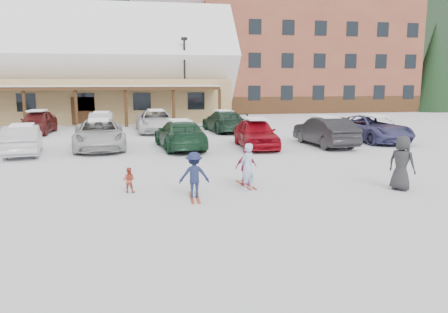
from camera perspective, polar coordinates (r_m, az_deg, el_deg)
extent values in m
plane|color=white|center=(13.75, -0.48, -4.86)|extent=(160.00, 160.00, 0.00)
cube|color=black|center=(99.33, -9.49, 18.80)|extent=(300.00, 70.00, 38.00)
cube|color=tan|center=(41.67, -19.84, 7.01)|extent=(28.00, 10.00, 3.60)
cube|color=#422814|center=(35.53, -21.54, 8.28)|extent=(25.20, 2.60, 0.25)
cube|color=white|center=(41.68, -20.14, 12.15)|extent=(29.12, 9.69, 9.69)
cube|color=brown|center=(54.32, 9.49, 12.45)|extent=(24.00, 14.00, 12.00)
cube|color=brown|center=(51.18, -7.43, 10.98)|extent=(7.00, 12.60, 9.00)
cube|color=#422814|center=(47.84, 12.15, 6.60)|extent=(24.00, 0.10, 1.80)
cylinder|color=black|center=(36.84, -5.14, 9.67)|extent=(0.16, 0.16, 6.71)
cube|color=black|center=(36.99, -5.23, 15.07)|extent=(0.50, 0.25, 0.25)
cylinder|color=black|center=(55.54, 25.30, 6.06)|extent=(0.60, 0.60, 1.32)
cone|color=black|center=(55.53, 25.73, 11.84)|extent=(4.84, 4.84, 9.90)
cylinder|color=black|center=(57.77, -2.18, 7.00)|extent=(0.60, 0.60, 1.08)
cone|color=black|center=(57.71, -2.21, 11.55)|extent=(3.96, 3.96, 8.10)
cylinder|color=black|center=(69.40, 21.27, 6.95)|extent=(0.60, 0.60, 1.38)
cone|color=black|center=(69.41, 21.59, 11.79)|extent=(5.06, 5.06, 10.35)
imported|color=#A0B4DD|center=(13.99, 3.06, -1.38)|extent=(0.67, 0.64, 1.54)
imported|color=#B3412F|center=(14.11, -12.33, -3.01)|extent=(0.46, 0.39, 0.81)
imported|color=#192044|center=(13.13, -3.91, -2.44)|extent=(0.93, 0.56, 1.41)
cube|color=#A03416|center=(13.29, -3.88, -5.34)|extent=(0.26, 1.41, 0.03)
imported|color=#AC2650|center=(14.68, 2.91, -1.38)|extent=(0.77, 0.40, 1.27)
cube|color=#A03416|center=(14.81, 2.89, -3.72)|extent=(0.37, 1.41, 0.03)
imported|color=#28282A|center=(15.14, 22.19, -0.79)|extent=(0.95, 1.03, 1.77)
imported|color=silver|center=(22.86, -24.77, 1.99)|extent=(2.19, 4.50, 1.42)
imported|color=#B9B9B9|center=(23.41, -15.99, 2.80)|extent=(3.03, 5.66, 1.51)
imported|color=#163923|center=(22.63, -5.76, 2.86)|extent=(2.68, 5.31, 1.48)
imported|color=maroon|center=(22.94, 4.20, 3.05)|extent=(1.96, 4.57, 1.54)
imported|color=black|center=(24.17, 13.03, 3.21)|extent=(2.05, 4.88, 1.57)
imported|color=#3B3B68|center=(26.79, 18.84, 3.49)|extent=(3.02, 5.59, 1.49)
imported|color=maroon|center=(31.41, -23.16, 4.15)|extent=(1.98, 4.60, 1.55)
imported|color=#B0B1B5|center=(30.65, -15.66, 4.31)|extent=(1.58, 4.25, 1.39)
imported|color=silver|center=(30.20, -8.89, 4.60)|extent=(2.82, 5.57, 1.51)
imported|color=#1A3425|center=(30.05, -0.05, 4.64)|extent=(2.63, 5.22, 1.46)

